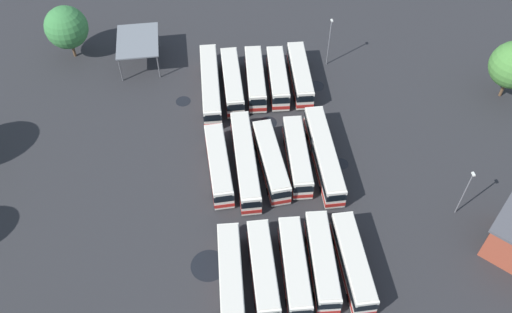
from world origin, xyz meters
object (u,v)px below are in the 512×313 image
bus_row1_slot1 (245,160)px  bus_row2_slot1 (263,270)px  bus_row0_slot3 (278,78)px  lamp_post_near_entrance (329,41)px  maintenance_shelter (138,41)px  bus_row0_slot1 (232,82)px  bus_row1_slot0 (219,165)px  bus_row2_slot3 (322,261)px  bus_row2_slot0 (231,276)px  bus_row2_slot4 (353,262)px  tree_northwest (66,27)px  bus_row2_slot2 (294,267)px  bus_row0_slot0 (210,84)px  bus_row0_slot4 (300,75)px  lamp_post_by_building (465,192)px  bus_row1_slot2 (271,161)px  bus_row1_slot4 (324,154)px  bus_row1_slot3 (297,156)px  bus_row0_slot2 (255,78)px

bus_row1_slot1 → bus_row2_slot1: (16.00, -0.35, -0.00)m
bus_row0_slot3 → lamp_post_near_entrance: size_ratio=1.37×
maintenance_shelter → bus_row0_slot1: bearing=56.5°
bus_row1_slot0 → bus_row0_slot1: bearing=166.4°
bus_row1_slot0 → bus_row2_slot1: 16.07m
bus_row0_slot3 → bus_row2_slot3: same height
bus_row0_slot1 → bus_row0_slot3: size_ratio=1.09×
bus_row0_slot3 → bus_row1_slot1: bearing=-25.1°
bus_row0_slot1 → bus_row2_slot0: 31.85m
bus_row0_slot1 → bus_row2_slot4: size_ratio=1.06×
bus_row1_slot0 → tree_northwest: bearing=-144.2°
tree_northwest → bus_row0_slot1: bearing=62.9°
bus_row1_slot1 → tree_northwest: size_ratio=1.72×
bus_row2_slot3 → maintenance_shelter: bearing=-154.2°
bus_row0_slot1 → bus_row2_slot2: (31.54, 2.83, -0.00)m
bus_row2_slot3 → bus_row0_slot3: bearing=178.6°
bus_row1_slot1 → bus_row2_slot1: same height
bus_row0_slot0 → bus_row2_slot0: (31.47, -1.04, -0.00)m
bus_row1_slot1 → maintenance_shelter: 27.53m
bus_row0_slot4 → lamp_post_by_building: 29.82m
bus_row0_slot4 → bus_row2_slot2: size_ratio=1.04×
bus_row0_slot1 → bus_row0_slot3: (0.21, 6.79, -0.00)m
bus_row2_slot0 → tree_northwest: (-43.72, -19.50, 3.62)m
bus_row1_slot2 → bus_row1_slot4: (-0.04, 7.00, 0.00)m
bus_row1_slot4 → bus_row2_slot4: same height
tree_northwest → bus_row1_slot3: bearing=47.3°
bus_row0_slot2 → bus_row2_slot0: 32.66m
bus_row1_slot0 → bus_row2_slot3: size_ratio=1.02×
bus_row1_slot0 → bus_row2_slot2: 17.27m
bus_row1_slot0 → bus_row2_slot2: same height
bus_row0_slot0 → bus_row2_slot3: 32.53m
bus_row0_slot1 → lamp_post_by_building: lamp_post_by_building is taller
bus_row0_slot0 → bus_row2_slot3: (31.18, 9.26, -0.00)m
bus_row2_slot2 → lamp_post_by_building: (-5.32, 21.49, 2.37)m
bus_row2_slot2 → lamp_post_by_building: lamp_post_by_building is taller
lamp_post_by_building → bus_row0_slot1: bearing=-137.1°
bus_row1_slot4 → tree_northwest: (-28.13, -33.74, 3.62)m
tree_northwest → bus_row2_slot4: bearing=36.9°
bus_row1_slot4 → maintenance_shelter: maintenance_shelter is taller
bus_row0_slot0 → bus_row0_slot1: bearing=91.6°
lamp_post_near_entrance → bus_row2_slot0: bearing=-29.1°
bus_row1_slot2 → bus_row2_slot3: same height
bus_row1_slot1 → bus_row1_slot4: same height
bus_row2_slot1 → lamp_post_near_entrance: lamp_post_near_entrance is taller
bus_row0_slot2 → lamp_post_near_entrance: (-3.70, 11.94, 2.69)m
bus_row1_slot1 → bus_row1_slot4: (0.62, 10.28, 0.00)m
bus_row1_slot4 → bus_row2_slot2: bearing=-24.6°
bus_row2_slot2 → bus_row1_slot1: bearing=-169.0°
bus_row2_slot2 → tree_northwest: tree_northwest is taller
maintenance_shelter → lamp_post_by_building: 51.41m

